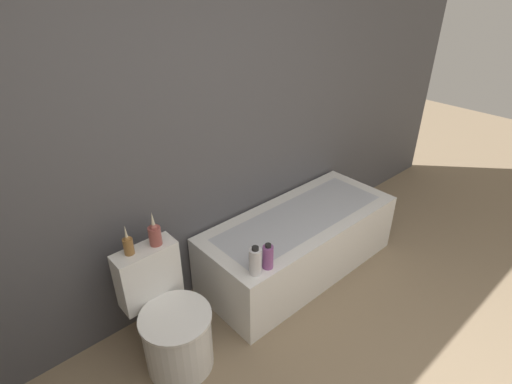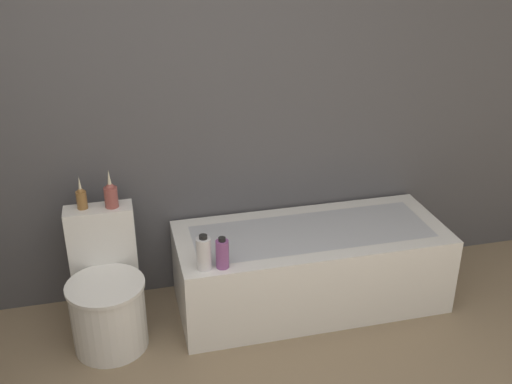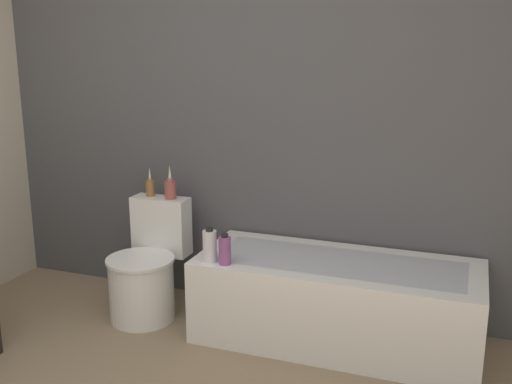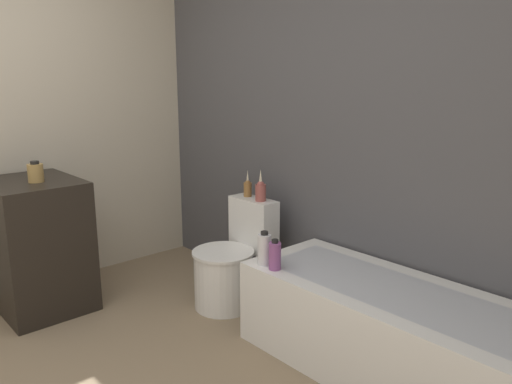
{
  "view_description": "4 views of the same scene",
  "coord_description": "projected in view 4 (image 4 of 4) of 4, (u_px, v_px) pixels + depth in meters",
  "views": [
    {
      "loc": [
        -1.2,
        0.02,
        2.16
      ],
      "look_at": [
        0.2,
        1.58,
        0.97
      ],
      "focal_mm": 28.0,
      "sensor_mm": 36.0,
      "label": 1
    },
    {
      "loc": [
        -0.31,
        -1.24,
        2.22
      ],
      "look_at": [
        0.35,
        1.44,
        0.91
      ],
      "focal_mm": 42.0,
      "sensor_mm": 36.0,
      "label": 2
    },
    {
      "loc": [
        1.43,
        -1.48,
        1.7
      ],
      "look_at": [
        0.34,
        1.49,
        0.91
      ],
      "focal_mm": 42.0,
      "sensor_mm": 36.0,
      "label": 3
    },
    {
      "loc": [
        2.08,
        -0.44,
        1.57
      ],
      "look_at": [
        0.0,
        1.45,
        0.91
      ],
      "focal_mm": 35.0,
      "sensor_mm": 36.0,
      "label": 4
    }
  ],
  "objects": [
    {
      "name": "soap_bottle_glass",
      "position": [
        36.0,
        173.0,
        3.24
      ],
      "size": [
        0.1,
        0.1,
        0.14
      ],
      "color": "tan",
      "rests_on": "vanity_counter"
    },
    {
      "name": "vase_silver",
      "position": [
        261.0,
        190.0,
        3.43
      ],
      "size": [
        0.07,
        0.07,
        0.22
      ],
      "color": "#994C47",
      "rests_on": "toilet"
    },
    {
      "name": "shampoo_bottle_tall",
      "position": [
        264.0,
        249.0,
        2.91
      ],
      "size": [
        0.08,
        0.08,
        0.2
      ],
      "color": "silver",
      "rests_on": "bathtub"
    },
    {
      "name": "wall_back_tiled",
      "position": [
        328.0,
        119.0,
        3.21
      ],
      "size": [
        6.4,
        0.06,
        2.6
      ],
      "color": "#4C4C51",
      "rests_on": "ground_plane"
    },
    {
      "name": "wall_left_painted",
      "position": [
        31.0,
        114.0,
        3.62
      ],
      "size": [
        0.06,
        6.4,
        2.6
      ],
      "color": "beige",
      "rests_on": "ground_plane"
    },
    {
      "name": "toilet",
      "position": [
        231.0,
        265.0,
        3.47
      ],
      "size": [
        0.43,
        0.57,
        0.73
      ],
      "color": "white",
      "rests_on": "ground"
    },
    {
      "name": "vase_gold",
      "position": [
        248.0,
        188.0,
        3.56
      ],
      "size": [
        0.06,
        0.06,
        0.19
      ],
      "color": "olive",
      "rests_on": "toilet"
    },
    {
      "name": "bathtub",
      "position": [
        386.0,
        331.0,
        2.65
      ],
      "size": [
        1.61,
        0.67,
        0.49
      ],
      "color": "white",
      "rests_on": "ground"
    },
    {
      "name": "vanity_counter",
      "position": [
        37.0,
        244.0,
        3.41
      ],
      "size": [
        0.7,
        0.55,
        0.89
      ],
      "color": "black",
      "rests_on": "ground"
    },
    {
      "name": "shampoo_bottle_short",
      "position": [
        275.0,
        256.0,
        2.83
      ],
      "size": [
        0.07,
        0.07,
        0.18
      ],
      "color": "#8C4C8C",
      "rests_on": "bathtub"
    }
  ]
}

